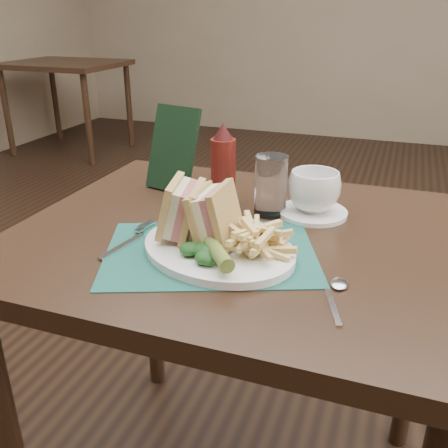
{
  "coord_description": "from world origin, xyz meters",
  "views": [
    {
      "loc": [
        0.28,
        -1.38,
        1.17
      ],
      "look_at": [
        -0.01,
        -0.58,
        0.8
      ],
      "focal_mm": 40.0,
      "sensor_mm": 36.0,
      "label": 1
    }
  ],
  "objects_px": {
    "plate": "(218,249)",
    "sandwich_half_b": "(204,213)",
    "table_main": "(239,377)",
    "drinking_glass": "(271,185)",
    "placemat": "(210,252)",
    "coffee_cup": "(314,191)",
    "saucer": "(312,212)",
    "table_bg_left": "(70,108)",
    "ketchup_bottle": "(223,164)",
    "check_presenter": "(173,149)",
    "sandwich_half_a": "(170,208)"
  },
  "relations": [
    {
      "from": "sandwich_half_a",
      "to": "sandwich_half_b",
      "type": "distance_m",
      "value": 0.07
    },
    {
      "from": "plate",
      "to": "saucer",
      "type": "height_order",
      "value": "plate"
    },
    {
      "from": "plate",
      "to": "drinking_glass",
      "type": "xyz_separation_m",
      "value": [
        0.04,
        0.22,
        0.06
      ]
    },
    {
      "from": "table_bg_left",
      "to": "drinking_glass",
      "type": "relative_size",
      "value": 6.92
    },
    {
      "from": "plate",
      "to": "sandwich_half_a",
      "type": "distance_m",
      "value": 0.12
    },
    {
      "from": "saucer",
      "to": "drinking_glass",
      "type": "relative_size",
      "value": 1.15
    },
    {
      "from": "ketchup_bottle",
      "to": "check_presenter",
      "type": "relative_size",
      "value": 0.91
    },
    {
      "from": "coffee_cup",
      "to": "drinking_glass",
      "type": "xyz_separation_m",
      "value": [
        -0.09,
        -0.03,
        0.01
      ]
    },
    {
      "from": "sandwich_half_b",
      "to": "drinking_glass",
      "type": "distance_m",
      "value": 0.22
    },
    {
      "from": "check_presenter",
      "to": "placemat",
      "type": "bearing_deg",
      "value": -41.63
    },
    {
      "from": "table_main",
      "to": "coffee_cup",
      "type": "distance_m",
      "value": 0.47
    },
    {
      "from": "coffee_cup",
      "to": "check_presenter",
      "type": "relative_size",
      "value": 0.54
    },
    {
      "from": "table_bg_left",
      "to": "check_presenter",
      "type": "relative_size",
      "value": 4.39
    },
    {
      "from": "placemat",
      "to": "saucer",
      "type": "bearing_deg",
      "value": 60.1
    },
    {
      "from": "sandwich_half_a",
      "to": "drinking_glass",
      "type": "xyz_separation_m",
      "value": [
        0.14,
        0.21,
        -0.01
      ]
    },
    {
      "from": "table_bg_left",
      "to": "plate",
      "type": "height_order",
      "value": "plate"
    },
    {
      "from": "table_bg_left",
      "to": "check_presenter",
      "type": "distance_m",
      "value": 3.35
    },
    {
      "from": "placemat",
      "to": "drinking_glass",
      "type": "height_order",
      "value": "drinking_glass"
    },
    {
      "from": "table_bg_left",
      "to": "coffee_cup",
      "type": "xyz_separation_m",
      "value": [
        2.53,
        -2.57,
        0.43
      ]
    },
    {
      "from": "table_main",
      "to": "saucer",
      "type": "relative_size",
      "value": 6.0
    },
    {
      "from": "sandwich_half_b",
      "to": "sandwich_half_a",
      "type": "bearing_deg",
      "value": -179.21
    },
    {
      "from": "saucer",
      "to": "drinking_glass",
      "type": "xyz_separation_m",
      "value": [
        -0.09,
        -0.03,
        0.06
      ]
    },
    {
      "from": "table_main",
      "to": "saucer",
      "type": "distance_m",
      "value": 0.42
    },
    {
      "from": "placemat",
      "to": "coffee_cup",
      "type": "height_order",
      "value": "coffee_cup"
    },
    {
      "from": "sandwich_half_b",
      "to": "ketchup_bottle",
      "type": "xyz_separation_m",
      "value": [
        -0.05,
        0.23,
        0.02
      ]
    },
    {
      "from": "table_main",
      "to": "drinking_glass",
      "type": "relative_size",
      "value": 6.92
    },
    {
      "from": "sandwich_half_a",
      "to": "drinking_glass",
      "type": "bearing_deg",
      "value": 43.76
    },
    {
      "from": "table_bg_left",
      "to": "drinking_glass",
      "type": "bearing_deg",
      "value": -46.74
    },
    {
      "from": "plate",
      "to": "drinking_glass",
      "type": "bearing_deg",
      "value": 102.35
    },
    {
      "from": "table_main",
      "to": "ketchup_bottle",
      "type": "bearing_deg",
      "value": 122.98
    },
    {
      "from": "table_bg_left",
      "to": "sandwich_half_a",
      "type": "xyz_separation_m",
      "value": [
        2.3,
        -2.8,
        0.45
      ]
    },
    {
      "from": "table_main",
      "to": "placemat",
      "type": "relative_size",
      "value": 2.35
    },
    {
      "from": "check_presenter",
      "to": "table_main",
      "type": "bearing_deg",
      "value": -25.77
    },
    {
      "from": "coffee_cup",
      "to": "sandwich_half_b",
      "type": "bearing_deg",
      "value": -124.13
    },
    {
      "from": "ketchup_bottle",
      "to": "check_presenter",
      "type": "xyz_separation_m",
      "value": [
        -0.15,
        0.06,
        0.01
      ]
    },
    {
      "from": "placemat",
      "to": "coffee_cup",
      "type": "relative_size",
      "value": 3.45
    },
    {
      "from": "plate",
      "to": "sandwich_half_b",
      "type": "distance_m",
      "value": 0.07
    },
    {
      "from": "table_bg_left",
      "to": "saucer",
      "type": "height_order",
      "value": "saucer"
    },
    {
      "from": "coffee_cup",
      "to": "placemat",
      "type": "bearing_deg",
      "value": -119.9
    },
    {
      "from": "placemat",
      "to": "sandwich_half_b",
      "type": "distance_m",
      "value": 0.07
    },
    {
      "from": "plate",
      "to": "sandwich_half_b",
      "type": "relative_size",
      "value": 2.74
    },
    {
      "from": "placemat",
      "to": "sandwich_half_a",
      "type": "height_order",
      "value": "sandwich_half_a"
    },
    {
      "from": "table_bg_left",
      "to": "coffee_cup",
      "type": "bearing_deg",
      "value": -45.43
    },
    {
      "from": "placemat",
      "to": "check_presenter",
      "type": "bearing_deg",
      "value": 125.25
    },
    {
      "from": "coffee_cup",
      "to": "plate",
      "type": "bearing_deg",
      "value": -117.33
    },
    {
      "from": "check_presenter",
      "to": "drinking_glass",
      "type": "bearing_deg",
      "value": -4.22
    },
    {
      "from": "sandwich_half_a",
      "to": "table_bg_left",
      "type": "bearing_deg",
      "value": 116.69
    },
    {
      "from": "plate",
      "to": "placemat",
      "type": "bearing_deg",
      "value": -151.98
    },
    {
      "from": "sandwich_half_b",
      "to": "saucer",
      "type": "relative_size",
      "value": 0.73
    },
    {
      "from": "placemat",
      "to": "plate",
      "type": "bearing_deg",
      "value": 5.81
    }
  ]
}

